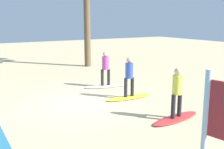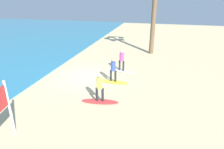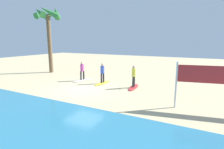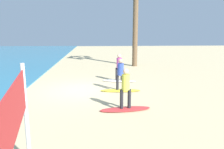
{
  "view_description": "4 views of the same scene",
  "coord_description": "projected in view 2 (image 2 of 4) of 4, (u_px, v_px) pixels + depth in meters",
  "views": [
    {
      "loc": [
        -9.34,
        4.09,
        3.25
      ],
      "look_at": [
        0.13,
        -1.6,
        0.99
      ],
      "focal_mm": 43.58,
      "sensor_mm": 36.0,
      "label": 1
    },
    {
      "loc": [
        -12.44,
        -5.14,
        5.63
      ],
      "look_at": [
        -1.67,
        -2.38,
        1.12
      ],
      "focal_mm": 31.82,
      "sensor_mm": 36.0,
      "label": 2
    },
    {
      "loc": [
        -7.9,
        10.5,
        3.59
      ],
      "look_at": [
        -1.43,
        -1.82,
        0.93
      ],
      "focal_mm": 28.7,
      "sensor_mm": 36.0,
      "label": 3
    },
    {
      "loc": [
        -11.83,
        -1.03,
        3.29
      ],
      "look_at": [
        -0.43,
        -1.68,
        0.92
      ],
      "focal_mm": 36.13,
      "sensor_mm": 36.0,
      "label": 4
    }
  ],
  "objects": [
    {
      "name": "surfboard_yellow",
      "position": [
        113.0,
        82.0,
        13.64
      ],
      "size": [
        0.65,
        2.12,
        0.09
      ],
      "primitive_type": "ellipsoid",
      "rotation": [
        0.0,
        0.0,
        1.53
      ],
      "color": "yellow",
      "rests_on": "ground"
    },
    {
      "name": "surfer_white",
      "position": [
        122.0,
        59.0,
        15.19
      ],
      "size": [
        0.32,
        0.45,
        1.64
      ],
      "color": "#232328",
      "rests_on": "surfboard_white"
    },
    {
      "name": "surfer_red",
      "position": [
        100.0,
        85.0,
        10.76
      ],
      "size": [
        0.32,
        0.46,
        1.64
      ],
      "color": "#232328",
      "rests_on": "surfboard_red"
    },
    {
      "name": "surfboard_red",
      "position": [
        100.0,
        101.0,
        11.13
      ],
      "size": [
        0.82,
        2.15,
        0.09
      ],
      "primitive_type": "ellipsoid",
      "rotation": [
        0.0,
        0.0,
        1.7
      ],
      "color": "red",
      "rests_on": "ground"
    },
    {
      "name": "surfboard_white",
      "position": [
        121.0,
        71.0,
        15.57
      ],
      "size": [
        1.01,
        2.17,
        0.09
      ],
      "primitive_type": "ellipsoid",
      "rotation": [
        0.0,
        0.0,
        1.35
      ],
      "color": "white",
      "rests_on": "ground"
    },
    {
      "name": "surfer_yellow",
      "position": [
        113.0,
        68.0,
        13.26
      ],
      "size": [
        0.32,
        0.46,
        1.64
      ],
      "color": "#232328",
      "rests_on": "surfboard_yellow"
    },
    {
      "name": "ground_plane",
      "position": [
        86.0,
        77.0,
        14.47
      ],
      "size": [
        60.0,
        60.0,
        0.0
      ],
      "primitive_type": "plane",
      "color": "#CCB789"
    }
  ]
}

